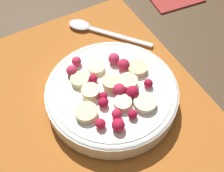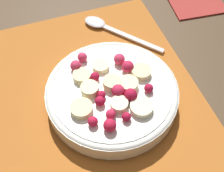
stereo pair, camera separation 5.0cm
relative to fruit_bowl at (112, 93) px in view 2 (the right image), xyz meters
The scene contains 4 objects.
ground_plane 0.04m from the fruit_bowl, 102.05° to the right, with size 3.00×3.00×0.00m, color #4C3823.
placemat 0.04m from the fruit_bowl, 102.05° to the right, with size 0.47×0.36×0.01m.
fruit_bowl is the anchor object (origin of this frame).
spoon 0.18m from the fruit_bowl, 164.30° to the left, with size 0.15×0.13×0.01m.
Camera 2 is at (0.29, -0.07, 0.45)m, focal length 50.00 mm.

